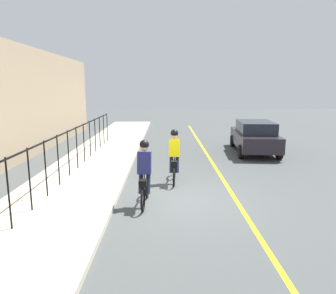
# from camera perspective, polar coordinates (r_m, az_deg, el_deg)

# --- Properties ---
(ground_plane) EXTENTS (80.00, 80.00, 0.00)m
(ground_plane) POSITION_cam_1_polar(r_m,az_deg,el_deg) (9.23, 2.26, -9.51)
(ground_plane) COLOR #464B4A
(lane_line_centre) EXTENTS (36.00, 0.12, 0.01)m
(lane_line_centre) POSITION_cam_1_polar(r_m,az_deg,el_deg) (9.44, 12.13, -9.26)
(lane_line_centre) COLOR yellow
(lane_line_centre) RESTS_ON ground
(sidewalk) EXTENTS (40.00, 3.20, 0.15)m
(sidewalk) POSITION_cam_1_polar(r_m,az_deg,el_deg) (9.66, -18.57, -8.67)
(sidewalk) COLOR #BAB29B
(sidewalk) RESTS_ON ground
(iron_fence) EXTENTS (17.03, 0.04, 1.60)m
(iron_fence) POSITION_cam_1_polar(r_m,az_deg,el_deg) (10.41, -19.36, -0.71)
(iron_fence) COLOR black
(iron_fence) RESTS_ON sidewalk
(cyclist_lead) EXTENTS (1.71, 0.38, 1.83)m
(cyclist_lead) POSITION_cam_1_polar(r_m,az_deg,el_deg) (10.62, 1.15, -1.69)
(cyclist_lead) COLOR black
(cyclist_lead) RESTS_ON ground
(cyclist_follow) EXTENTS (1.71, 0.38, 1.83)m
(cyclist_follow) POSITION_cam_1_polar(r_m,az_deg,el_deg) (8.55, -4.27, -4.76)
(cyclist_follow) COLOR black
(cyclist_follow) RESTS_ON ground
(patrol_sedan) EXTENTS (4.53, 2.21, 1.58)m
(patrol_sedan) POSITION_cam_1_polar(r_m,az_deg,el_deg) (16.20, 15.39, 1.90)
(patrol_sedan) COLOR black
(patrol_sedan) RESTS_ON ground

